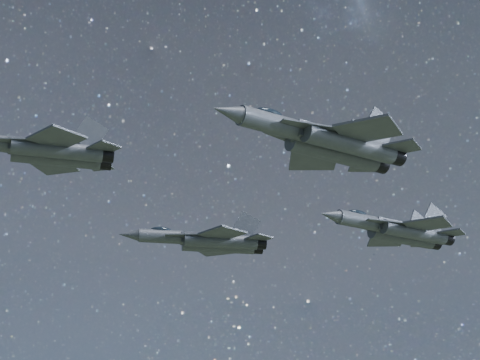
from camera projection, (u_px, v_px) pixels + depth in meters
name	position (u px, v px, depth m)	size (l,w,h in m)	color
jet_lead	(42.00, 150.00, 64.87)	(15.11, 10.62, 3.81)	#373C44
jet_left	(208.00, 241.00, 85.48)	(16.44, 11.35, 4.13)	#373C44
jet_right	(327.00, 141.00, 63.44)	(18.21, 12.51, 4.57)	#373C44
jet_slot	(398.00, 230.00, 81.35)	(16.72, 11.56, 4.20)	#373C44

